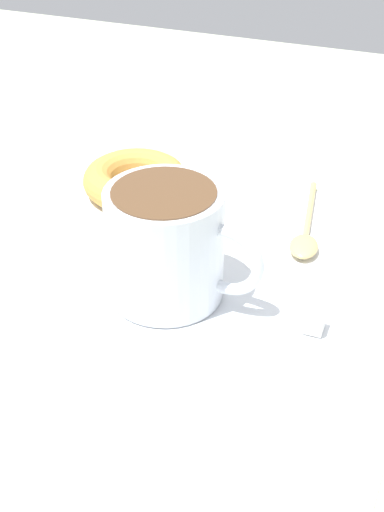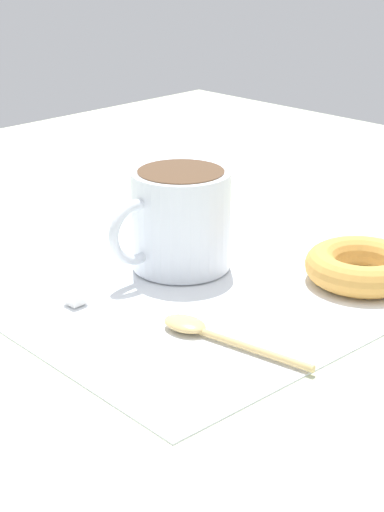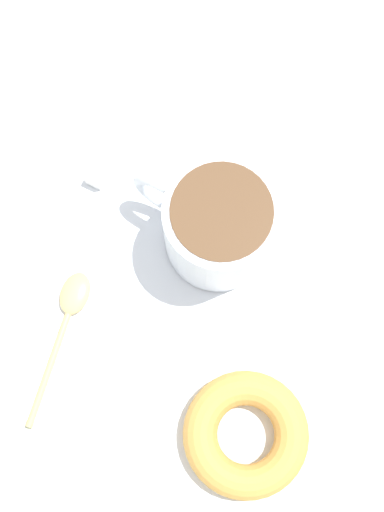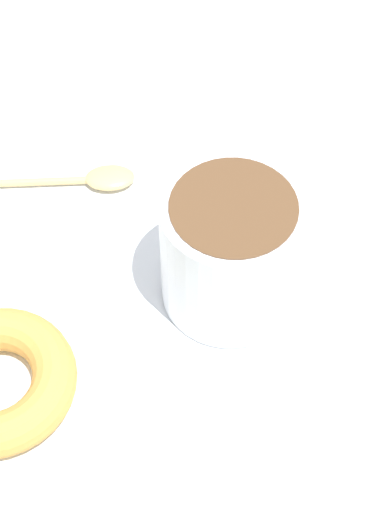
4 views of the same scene
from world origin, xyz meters
The scene contains 6 objects.
ground_plane centered at (0.00, 0.00, -1.00)cm, with size 120.00×120.00×2.00cm, color beige.
napkin centered at (-0.02, 1.94, 0.15)cm, with size 35.50×35.50×0.30cm, color white.
coffee_cup centered at (2.54, 0.96, 4.91)cm, with size 8.81×12.24×8.92cm.
donut centered at (-10.93, -7.93, 1.66)cm, with size 9.87×9.87×2.71cm, color gold.
spoon centered at (-8.50, 9.17, 0.70)cm, with size 13.11×3.36×0.90cm.
sugar_cube centered at (2.95, 12.45, 1.02)cm, with size 1.44×1.44×1.44cm, color white.
Camera 2 is at (-48.61, 50.63, 30.15)cm, focal length 60.00 mm.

